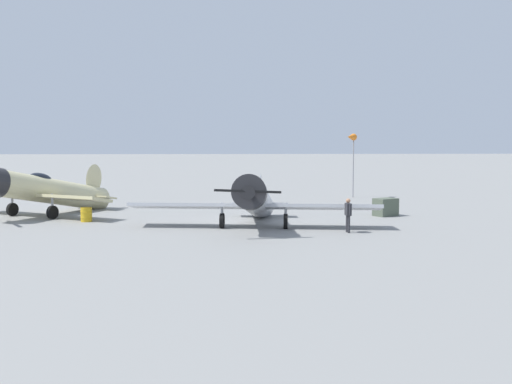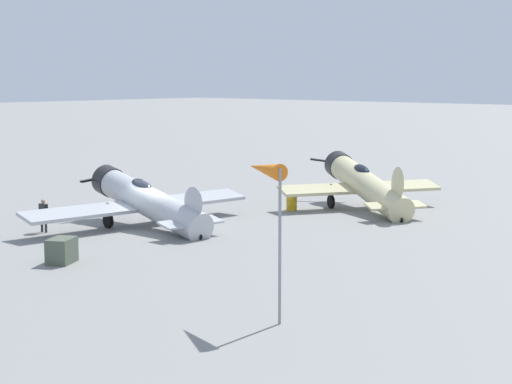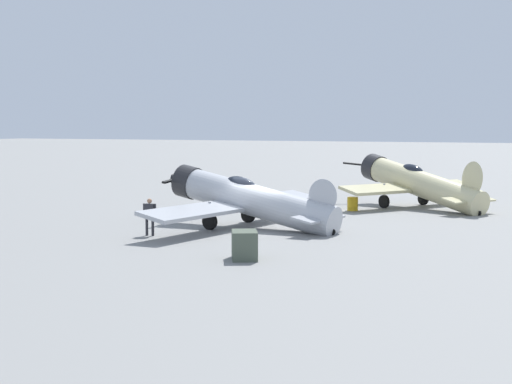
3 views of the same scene
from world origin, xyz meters
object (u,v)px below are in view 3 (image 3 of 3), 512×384
at_px(airplane_mid_apron, 417,183).
at_px(fuel_drum, 353,204).
at_px(equipment_crate, 245,245).
at_px(airplane_foreground, 247,199).
at_px(ground_crew_mechanic, 150,213).

relative_size(airplane_mid_apron, fuel_drum, 12.61).
distance_m(equipment_crate, fuel_drum, 17.91).
height_order(airplane_foreground, ground_crew_mechanic, airplane_foreground).
relative_size(airplane_foreground, fuel_drum, 16.61).
bearing_deg(airplane_mid_apron, fuel_drum, 75.87).
bearing_deg(equipment_crate, airplane_mid_apron, 176.39).
bearing_deg(fuel_drum, airplane_mid_apron, 135.28).
xyz_separation_m(ground_crew_mechanic, equipment_crate, (3.72, 6.77, -0.50)).
distance_m(airplane_foreground, fuel_drum, 9.88).
xyz_separation_m(airplane_foreground, fuel_drum, (-9.57, 2.23, -1.00)).
height_order(airplane_mid_apron, ground_crew_mechanic, airplane_mid_apron).
bearing_deg(ground_crew_mechanic, airplane_mid_apron, 149.31).
distance_m(airplane_mid_apron, equipment_crate, 21.01).
relative_size(airplane_mid_apron, equipment_crate, 6.22).
bearing_deg(fuel_drum, airplane_foreground, -13.13).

